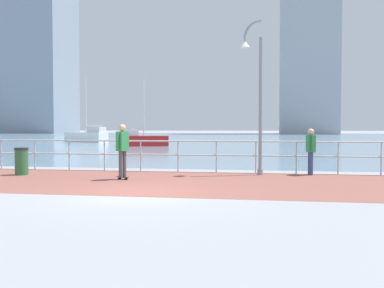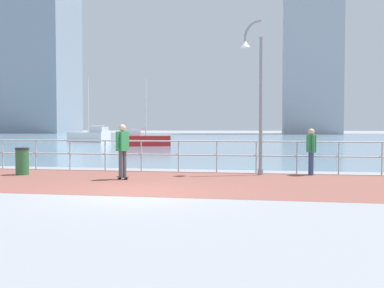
{
  "view_description": "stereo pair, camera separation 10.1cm",
  "coord_description": "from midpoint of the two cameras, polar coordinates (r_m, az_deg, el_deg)",
  "views": [
    {
      "loc": [
        3.14,
        -10.61,
        1.66
      ],
      "look_at": [
        0.87,
        3.19,
        1.1
      ],
      "focal_mm": 41.9,
      "sensor_mm": 36.0,
      "label": 1
    },
    {
      "loc": [
        3.24,
        -10.6,
        1.66
      ],
      "look_at": [
        0.87,
        3.19,
        1.1
      ],
      "focal_mm": 41.9,
      "sensor_mm": 36.0,
      "label": 2
    }
  ],
  "objects": [
    {
      "name": "brick_paving",
      "position": [
        13.48,
        -4.41,
        -4.77
      ],
      "size": [
        28.0,
        5.84,
        0.01
      ],
      "primitive_type": "cube",
      "color": "brown",
      "rests_on": "ground"
    },
    {
      "name": "tower_slate",
      "position": [
        114.95,
        -19.39,
        9.99
      ],
      "size": [
        16.29,
        14.24,
        36.27
      ],
      "color": "#8493A3",
      "rests_on": "ground"
    },
    {
      "name": "tower_beige",
      "position": [
        102.21,
        14.58,
        14.42
      ],
      "size": [
        11.65,
        13.83,
        48.18
      ],
      "color": "#A3A8B2",
      "rests_on": "ground"
    },
    {
      "name": "ground",
      "position": [
        50.73,
        5.74,
        0.41
      ],
      "size": [
        220.0,
        220.0,
        0.0
      ],
      "primitive_type": "plane",
      "color": "gray"
    },
    {
      "name": "lamppost",
      "position": [
        15.39,
        7.93,
        6.89
      ],
      "size": [
        0.81,
        0.36,
        5.24
      ],
      "color": "gray",
      "rests_on": "ground"
    },
    {
      "name": "skateboarder",
      "position": [
        14.0,
        -9.05,
        -0.31
      ],
      "size": [
        0.41,
        0.54,
        1.72
      ],
      "color": "black",
      "rests_on": "ground"
    },
    {
      "name": "waterfront_railing",
      "position": [
        16.26,
        -1.97,
        -0.79
      ],
      "size": [
        25.25,
        0.06,
        1.14
      ],
      "color": "#B2BCC1",
      "rests_on": "ground"
    },
    {
      "name": "sailboat_yellow",
      "position": [
        47.62,
        -13.24,
        1.01
      ],
      "size": [
        4.97,
        3.06,
        6.69
      ],
      "color": "white",
      "rests_on": "ground"
    },
    {
      "name": "bystander",
      "position": [
        15.65,
        14.69,
        -0.48
      ],
      "size": [
        0.3,
        0.56,
        1.58
      ],
      "color": "#384C7A",
      "rests_on": "ground"
    },
    {
      "name": "harbor_water",
      "position": [
        61.02,
        6.35,
        0.73
      ],
      "size": [
        180.0,
        88.0,
        0.0
      ],
      "primitive_type": "cube",
      "color": "#6B899E",
      "rests_on": "ground"
    },
    {
      "name": "sailboat_gray",
      "position": [
        37.32,
        -6.46,
        0.55
      ],
      "size": [
        4.15,
        2.58,
        5.58
      ],
      "color": "#B21E1E",
      "rests_on": "ground"
    },
    {
      "name": "trash_bin",
      "position": [
        16.28,
        -21.04,
        -2.06
      ],
      "size": [
        0.46,
        0.46,
        0.93
      ],
      "color": "#2D6638",
      "rests_on": "ground"
    }
  ]
}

